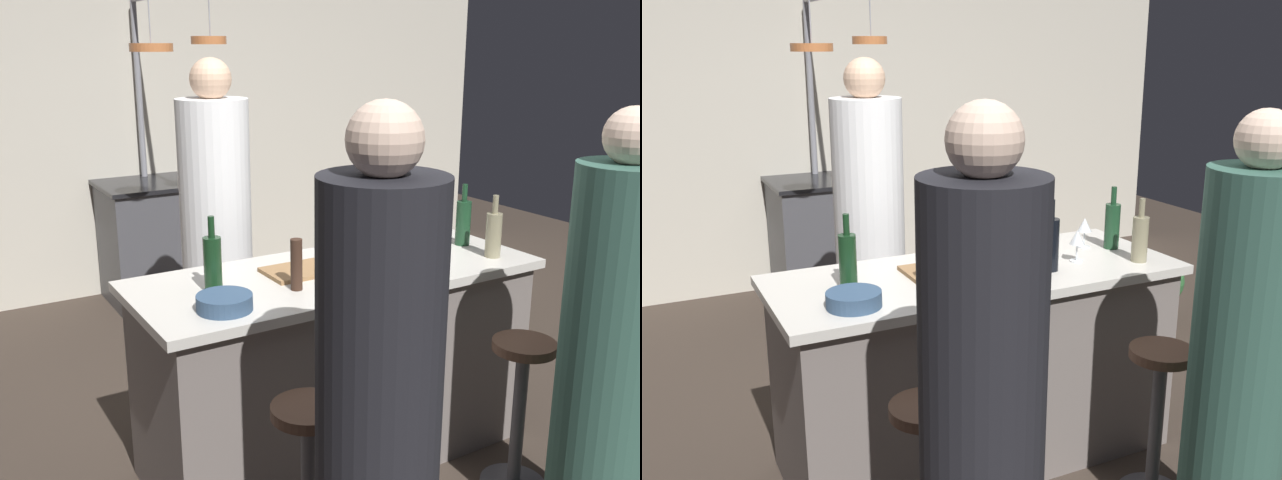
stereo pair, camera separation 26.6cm
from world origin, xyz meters
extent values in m
plane|color=#382D26|center=(0.00, 0.00, 0.00)|extent=(9.00, 9.00, 0.00)
cube|color=beige|center=(0.00, 2.85, 1.30)|extent=(6.40, 0.16, 2.60)
cube|color=slate|center=(0.00, 0.00, 0.43)|extent=(1.72, 0.66, 0.86)
cube|color=beige|center=(0.00, 0.00, 0.88)|extent=(1.80, 0.72, 0.04)
cube|color=#47474C|center=(0.00, 2.45, 0.43)|extent=(0.76, 0.60, 0.86)
cube|color=black|center=(0.00, 2.45, 0.88)|extent=(0.80, 0.64, 0.03)
cylinder|color=white|center=(-0.16, 0.95, 0.79)|extent=(0.38, 0.38, 1.58)
sphere|color=#D8AD8C|center=(-0.16, 0.95, 1.68)|extent=(0.22, 0.22, 0.22)
cylinder|color=brown|center=(-0.51, -0.62, 0.66)|extent=(0.26, 0.26, 0.04)
cylinder|color=black|center=(-0.50, -1.00, 0.76)|extent=(0.36, 0.36, 1.52)
sphere|color=beige|center=(-0.50, -1.00, 1.62)|extent=(0.21, 0.21, 0.21)
cylinder|color=#4C4C51|center=(0.51, -0.62, 0.33)|extent=(0.06, 0.06, 0.62)
cylinder|color=brown|center=(0.51, -0.62, 0.66)|extent=(0.26, 0.26, 0.04)
cylinder|color=#33594C|center=(0.51, -1.01, 0.73)|extent=(0.35, 0.35, 1.47)
sphere|color=beige|center=(0.51, -1.01, 1.56)|extent=(0.20, 0.20, 0.20)
cylinder|color=gray|center=(0.00, 2.70, 1.07)|extent=(0.04, 0.04, 2.15)
cylinder|color=#B26638|center=(-0.30, 1.44, 1.83)|extent=(0.24, 0.24, 0.04)
cylinder|color=gray|center=(-0.30, 1.45, 1.99)|extent=(0.01, 0.01, 0.32)
cylinder|color=#B26638|center=(0.05, 1.47, 1.87)|extent=(0.20, 0.20, 0.04)
cylinder|color=gray|center=(0.05, 1.45, 2.01)|extent=(0.01, 0.01, 0.28)
cylinder|color=brown|center=(1.76, 0.82, 0.08)|extent=(0.24, 0.24, 0.16)
sphere|color=#2D6633|center=(1.76, 0.82, 0.34)|extent=(0.36, 0.36, 0.36)
cube|color=#997047|center=(-0.15, 0.05, 0.91)|extent=(0.32, 0.22, 0.02)
cylinder|color=#382319|center=(-0.28, -0.13, 1.01)|extent=(0.05, 0.05, 0.21)
cylinder|color=black|center=(0.29, -0.14, 1.01)|extent=(0.07, 0.07, 0.23)
cylinder|color=black|center=(0.29, -0.14, 1.17)|extent=(0.03, 0.03, 0.08)
cylinder|color=gray|center=(0.72, -0.20, 1.00)|extent=(0.07, 0.07, 0.21)
cylinder|color=gray|center=(0.72, -0.20, 1.15)|extent=(0.03, 0.03, 0.08)
cylinder|color=#193D23|center=(0.74, 0.03, 1.01)|extent=(0.07, 0.07, 0.22)
cylinder|color=#193D23|center=(0.74, 0.03, 1.16)|extent=(0.03, 0.03, 0.08)
cylinder|color=#B78C8E|center=(0.11, 0.19, 1.00)|extent=(0.07, 0.07, 0.20)
cylinder|color=#B78C8E|center=(0.11, 0.19, 1.15)|extent=(0.03, 0.03, 0.08)
cylinder|color=#143319|center=(-0.57, 0.02, 1.01)|extent=(0.07, 0.07, 0.22)
cylinder|color=#143319|center=(-0.57, 0.02, 1.17)|extent=(0.03, 0.03, 0.08)
cylinder|color=silver|center=(0.30, 0.20, 0.90)|extent=(0.06, 0.06, 0.01)
cylinder|color=silver|center=(0.30, 0.20, 0.94)|extent=(0.01, 0.01, 0.07)
cone|color=silver|center=(0.30, 0.20, 1.01)|extent=(0.07, 0.07, 0.06)
cylinder|color=silver|center=(0.46, -0.08, 0.90)|extent=(0.06, 0.06, 0.01)
cylinder|color=silver|center=(0.46, -0.08, 0.94)|extent=(0.01, 0.01, 0.07)
cone|color=silver|center=(0.46, -0.08, 1.01)|extent=(0.07, 0.07, 0.06)
cylinder|color=silver|center=(0.63, 0.09, 0.90)|extent=(0.06, 0.06, 0.01)
cylinder|color=silver|center=(0.63, 0.09, 0.94)|extent=(0.01, 0.01, 0.07)
cone|color=silver|center=(0.63, 0.09, 1.01)|extent=(0.07, 0.07, 0.06)
cylinder|color=#334C6B|center=(-0.62, -0.19, 0.93)|extent=(0.21, 0.21, 0.06)
cylinder|color=silver|center=(0.15, 0.03, 0.94)|extent=(0.16, 0.16, 0.08)
cylinder|color=brown|center=(0.05, -0.22, 0.94)|extent=(0.15, 0.15, 0.07)
camera|label=1|loc=(-1.58, -2.47, 1.85)|focal=39.72mm
camera|label=2|loc=(-1.35, -2.60, 1.85)|focal=39.72mm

